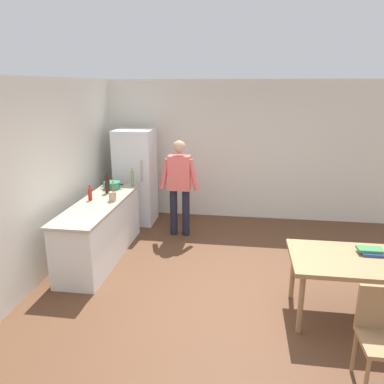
# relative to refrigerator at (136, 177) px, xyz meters

# --- Properties ---
(ground_plane) EXTENTS (14.00, 14.00, 0.00)m
(ground_plane) POSITION_rel_refrigerator_xyz_m (1.90, -2.40, -0.90)
(ground_plane) COLOR brown
(wall_back) EXTENTS (6.40, 0.12, 2.70)m
(wall_back) POSITION_rel_refrigerator_xyz_m (1.90, 0.60, 0.45)
(wall_back) COLOR silver
(wall_back) RESTS_ON ground_plane
(wall_left) EXTENTS (0.12, 5.60, 2.70)m
(wall_left) POSITION_rel_refrigerator_xyz_m (-0.70, -2.20, 0.45)
(wall_left) COLOR silver
(wall_left) RESTS_ON ground_plane
(kitchen_counter) EXTENTS (0.64, 2.20, 0.90)m
(kitchen_counter) POSITION_rel_refrigerator_xyz_m (-0.10, -1.60, -0.45)
(kitchen_counter) COLOR white
(kitchen_counter) RESTS_ON ground_plane
(refrigerator) EXTENTS (0.70, 0.67, 1.80)m
(refrigerator) POSITION_rel_refrigerator_xyz_m (0.00, 0.00, 0.00)
(refrigerator) COLOR white
(refrigerator) RESTS_ON ground_plane
(person) EXTENTS (0.70, 0.22, 1.70)m
(person) POSITION_rel_refrigerator_xyz_m (0.95, -0.55, 0.08)
(person) COLOR #1E1E2D
(person) RESTS_ON ground_plane
(dining_table) EXTENTS (1.40, 0.90, 0.75)m
(dining_table) POSITION_rel_refrigerator_xyz_m (3.30, -2.70, -0.23)
(dining_table) COLOR #9E754C
(dining_table) RESTS_ON ground_plane
(chair) EXTENTS (0.42, 0.42, 0.91)m
(chair) POSITION_rel_refrigerator_xyz_m (3.30, -3.67, -0.37)
(chair) COLOR #9E754C
(chair) RESTS_ON ground_plane
(cooking_pot) EXTENTS (0.40, 0.28, 0.12)m
(cooking_pot) POSITION_rel_refrigerator_xyz_m (-0.16, -0.86, 0.06)
(cooking_pot) COLOR #2D845B
(cooking_pot) RESTS_ON kitchen_counter
(utensil_jar) EXTENTS (0.11, 0.11, 0.32)m
(utensil_jar) POSITION_rel_refrigerator_xyz_m (0.09, -1.51, 0.08)
(utensil_jar) COLOR tan
(utensil_jar) RESTS_ON kitchen_counter
(bottle_wine_dark) EXTENTS (0.08, 0.08, 0.34)m
(bottle_wine_dark) POSITION_rel_refrigerator_xyz_m (-0.14, -1.11, 0.15)
(bottle_wine_dark) COLOR black
(bottle_wine_dark) RESTS_ON kitchen_counter
(bottle_sauce_red) EXTENTS (0.06, 0.06, 0.24)m
(bottle_sauce_red) POSITION_rel_refrigerator_xyz_m (-0.26, -1.53, 0.10)
(bottle_sauce_red) COLOR #B22319
(bottle_sauce_red) RESTS_ON kitchen_counter
(bottle_vinegar_tall) EXTENTS (0.06, 0.06, 0.32)m
(bottle_vinegar_tall) POSITION_rel_refrigerator_xyz_m (0.13, -0.63, 0.14)
(bottle_vinegar_tall) COLOR gray
(bottle_vinegar_tall) RESTS_ON kitchen_counter
(book_stack) EXTENTS (0.28, 0.18, 0.07)m
(book_stack) POSITION_rel_refrigerator_xyz_m (3.50, -2.56, -0.12)
(book_stack) COLOR #284C8E
(book_stack) RESTS_ON dining_table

